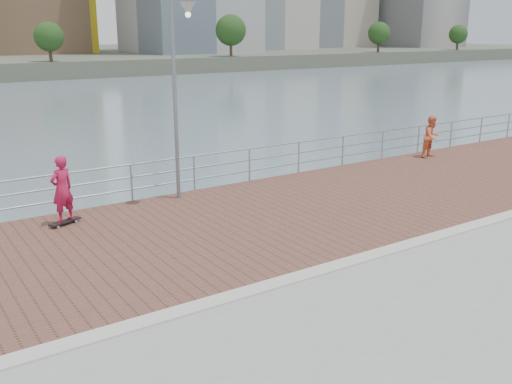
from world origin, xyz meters
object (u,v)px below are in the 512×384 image
street_lamp (180,56)px  skateboarder (62,189)px  bystander (432,137)px  guardrail (164,174)px

street_lamp → skateboarder: street_lamp is taller
skateboarder → bystander: 14.29m
guardrail → street_lamp: 3.59m
street_lamp → bystander: size_ratio=3.60×
guardrail → skateboarder: bearing=-161.9°
street_lamp → bystander: 11.27m
guardrail → skateboarder: 3.47m
skateboarder → bystander: skateboarder is taller
street_lamp → skateboarder: 4.75m
guardrail → street_lamp: size_ratio=6.68×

